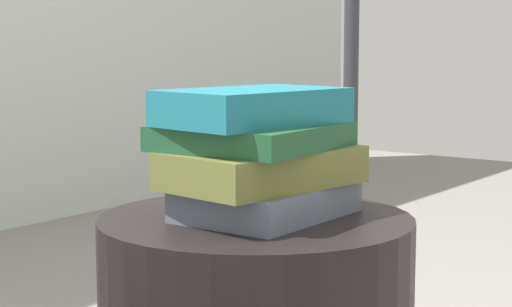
{
  "coord_description": "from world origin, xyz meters",
  "views": [
    {
      "loc": [
        -0.95,
        -0.7,
        0.7
      ],
      "look_at": [
        0.0,
        0.0,
        0.55
      ],
      "focal_mm": 62.18,
      "sensor_mm": 36.0,
      "label": 1
    }
  ],
  "objects_px": {
    "book_slate": "(267,201)",
    "book_forest": "(254,136)",
    "book_olive": "(264,167)",
    "book_teal": "(253,107)"
  },
  "relations": [
    {
      "from": "book_slate",
      "to": "book_forest",
      "type": "height_order",
      "value": "book_forest"
    },
    {
      "from": "book_forest",
      "to": "book_slate",
      "type": "bearing_deg",
      "value": -62.44
    },
    {
      "from": "book_slate",
      "to": "book_olive",
      "type": "distance_m",
      "value": 0.05
    },
    {
      "from": "book_olive",
      "to": "book_teal",
      "type": "height_order",
      "value": "book_teal"
    },
    {
      "from": "book_slate",
      "to": "book_olive",
      "type": "bearing_deg",
      "value": -173.74
    },
    {
      "from": "book_slate",
      "to": "book_forest",
      "type": "distance_m",
      "value": 0.09
    },
    {
      "from": "book_teal",
      "to": "book_forest",
      "type": "bearing_deg",
      "value": 38.1
    },
    {
      "from": "book_slate",
      "to": "book_teal",
      "type": "height_order",
      "value": "book_teal"
    },
    {
      "from": "book_forest",
      "to": "book_teal",
      "type": "relative_size",
      "value": 0.92
    },
    {
      "from": "book_slate",
      "to": "book_teal",
      "type": "bearing_deg",
      "value": 150.93
    }
  ]
}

